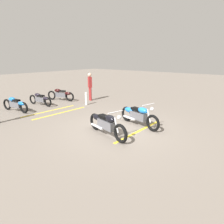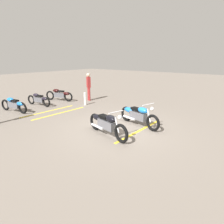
{
  "view_description": "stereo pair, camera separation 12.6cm",
  "coord_description": "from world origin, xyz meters",
  "px_view_note": "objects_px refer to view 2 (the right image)",
  "views": [
    {
      "loc": [
        -4.47,
        5.95,
        2.81
      ],
      "look_at": [
        0.29,
        0.0,
        0.65
      ],
      "focal_mm": 31.25,
      "sensor_mm": 36.0,
      "label": 1
    },
    {
      "loc": [
        -4.37,
        6.03,
        2.81
      ],
      "look_at": [
        0.29,
        0.0,
        0.65
      ],
      "focal_mm": 31.25,
      "sensor_mm": 36.0,
      "label": 2
    }
  ],
  "objects_px": {
    "motorcycle_bright_foreground": "(138,115)",
    "motorcycle_dark_foreground": "(106,123)",
    "bollard_post": "(85,99)",
    "motorcycle_row_center": "(14,104)",
    "bystander_near_row": "(89,85)",
    "motorcycle_row_left": "(39,99)",
    "motorcycle_row_far_left": "(60,94)"
  },
  "relations": [
    {
      "from": "motorcycle_bright_foreground",
      "to": "bollard_post",
      "type": "xyz_separation_m",
      "value": [
        4.39,
        -1.25,
        -0.08
      ]
    },
    {
      "from": "motorcycle_dark_foreground",
      "to": "motorcycle_row_far_left",
      "type": "distance_m",
      "value": 6.78
    },
    {
      "from": "bystander_near_row",
      "to": "motorcycle_bright_foreground",
      "type": "bearing_deg",
      "value": 90.72
    },
    {
      "from": "motorcycle_row_far_left",
      "to": "motorcycle_row_left",
      "type": "xyz_separation_m",
      "value": [
        -0.14,
        1.62,
        -0.03
      ]
    },
    {
      "from": "bystander_near_row",
      "to": "bollard_post",
      "type": "height_order",
      "value": "bystander_near_row"
    },
    {
      "from": "motorcycle_dark_foreground",
      "to": "motorcycle_row_far_left",
      "type": "relative_size",
      "value": 1.11
    },
    {
      "from": "motorcycle_dark_foreground",
      "to": "motorcycle_row_center",
      "type": "height_order",
      "value": "motorcycle_dark_foreground"
    },
    {
      "from": "motorcycle_row_center",
      "to": "motorcycle_row_far_left",
      "type": "bearing_deg",
      "value": -92.59
    },
    {
      "from": "motorcycle_row_center",
      "to": "bystander_near_row",
      "type": "distance_m",
      "value": 4.64
    },
    {
      "from": "motorcycle_row_left",
      "to": "motorcycle_row_center",
      "type": "relative_size",
      "value": 0.95
    },
    {
      "from": "motorcycle_row_center",
      "to": "bystander_near_row",
      "type": "relative_size",
      "value": 1.1
    },
    {
      "from": "motorcycle_row_center",
      "to": "bollard_post",
      "type": "xyz_separation_m",
      "value": [
        -1.79,
        -3.42,
        -0.03
      ]
    },
    {
      "from": "motorcycle_bright_foreground",
      "to": "motorcycle_row_far_left",
      "type": "bearing_deg",
      "value": -173.83
    },
    {
      "from": "motorcycle_row_left",
      "to": "bystander_near_row",
      "type": "bearing_deg",
      "value": -122.22
    },
    {
      "from": "motorcycle_row_far_left",
      "to": "bystander_near_row",
      "type": "xyz_separation_m",
      "value": [
        -1.45,
        -1.26,
        0.59
      ]
    },
    {
      "from": "motorcycle_row_center",
      "to": "bollard_post",
      "type": "relative_size",
      "value": 2.61
    },
    {
      "from": "bystander_near_row",
      "to": "bollard_post",
      "type": "xyz_separation_m",
      "value": [
        -0.71,
        1.06,
        -0.63
      ]
    },
    {
      "from": "motorcycle_dark_foreground",
      "to": "bollard_post",
      "type": "bearing_deg",
      "value": 158.05
    },
    {
      "from": "bollard_post",
      "to": "motorcycle_row_center",
      "type": "bearing_deg",
      "value": 62.38
    },
    {
      "from": "motorcycle_bright_foreground",
      "to": "bystander_near_row",
      "type": "height_order",
      "value": "bystander_near_row"
    },
    {
      "from": "motorcycle_dark_foreground",
      "to": "motorcycle_row_center",
      "type": "xyz_separation_m",
      "value": [
        5.83,
        0.5,
        -0.05
      ]
    },
    {
      "from": "motorcycle_bright_foreground",
      "to": "bystander_near_row",
      "type": "distance_m",
      "value": 5.63
    },
    {
      "from": "motorcycle_row_far_left",
      "to": "bollard_post",
      "type": "height_order",
      "value": "motorcycle_row_far_left"
    },
    {
      "from": "bystander_near_row",
      "to": "bollard_post",
      "type": "relative_size",
      "value": 2.37
    },
    {
      "from": "motorcycle_row_far_left",
      "to": "bollard_post",
      "type": "bearing_deg",
      "value": 167.81
    },
    {
      "from": "bollard_post",
      "to": "motorcycle_bright_foreground",
      "type": "bearing_deg",
      "value": 164.15
    },
    {
      "from": "motorcycle_bright_foreground",
      "to": "motorcycle_row_center",
      "type": "xyz_separation_m",
      "value": [
        6.18,
        2.17,
        -0.05
      ]
    },
    {
      "from": "motorcycle_row_center",
      "to": "motorcycle_dark_foreground",
      "type": "bearing_deg",
      "value": 175.74
    },
    {
      "from": "motorcycle_bright_foreground",
      "to": "motorcycle_dark_foreground",
      "type": "height_order",
      "value": "same"
    },
    {
      "from": "motorcycle_bright_foreground",
      "to": "motorcycle_row_left",
      "type": "distance_m",
      "value": 6.44
    },
    {
      "from": "motorcycle_row_center",
      "to": "bollard_post",
      "type": "bearing_deg",
      "value": -126.79
    },
    {
      "from": "motorcycle_row_left",
      "to": "motorcycle_bright_foreground",
      "type": "bearing_deg",
      "value": 177.35
    }
  ]
}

